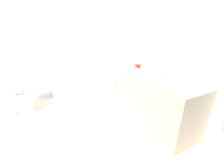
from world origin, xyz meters
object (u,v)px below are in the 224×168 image
water_bottle_0 (178,75)px  toilet_paper_roll (12,112)px  water_bottle_1 (171,72)px  drinking_glass_1 (133,62)px  drinking_glass_0 (143,67)px  soap_dish (188,89)px  bathtub (92,85)px  sink_faucet (166,72)px  sink_basin (156,73)px  amenity_basket (140,66)px  bath_mat (110,106)px  toilet (22,94)px  water_bottle_2 (188,78)px

water_bottle_0 → toilet_paper_roll: water_bottle_0 is taller
water_bottle_1 → drinking_glass_1: 0.87m
drinking_glass_0 → soap_dish: 0.90m
bathtub → sink_faucet: bathtub is taller
sink_basin → drinking_glass_0: drinking_glass_0 is taller
sink_basin → amenity_basket: sink_basin is taller
drinking_glass_0 → bath_mat: (-0.44, 0.38, -0.87)m
toilet → water_bottle_0: size_ratio=3.02×
water_bottle_0 → drinking_glass_1: water_bottle_0 is taller
water_bottle_0 → drinking_glass_1: bearing=91.2°
water_bottle_1 → water_bottle_2: (0.01, -0.26, 0.01)m
water_bottle_0 → toilet: bearing=139.4°
water_bottle_1 → drinking_glass_0: size_ratio=2.22×
drinking_glass_1 → soap_dish: drinking_glass_1 is taller
sink_faucet → soap_dish: 0.60m
toilet → sink_basin: (1.91, -1.33, 0.51)m
water_bottle_0 → toilet_paper_roll: (-2.18, 1.60, -0.87)m
sink_basin → sink_faucet: bearing=0.0°
toilet → sink_basin: sink_basin is taller
water_bottle_1 → toilet_paper_roll: (-2.20, 1.47, -0.86)m
bathtub → toilet_paper_roll: (-1.56, -0.08, -0.20)m
drinking_glass_1 → soap_dish: (-0.03, -1.22, -0.04)m
water_bottle_1 → toilet_paper_roll: water_bottle_1 is taller
toilet → water_bottle_0: 2.65m
sink_faucet → drinking_glass_1: size_ratio=1.48×
drinking_glass_0 → amenity_basket: (0.04, 0.13, -0.02)m
sink_faucet → water_bottle_1: (-0.13, -0.22, 0.07)m
sink_basin → soap_dish: size_ratio=3.90×
sink_faucet → amenity_basket: 0.49m
bathtub → drinking_glass_0: bearing=-59.7°
water_bottle_0 → amenity_basket: 0.82m
toilet → bath_mat: (1.49, -0.61, -0.34)m
bathtub → toilet: (-1.35, 0.00, 0.08)m
water_bottle_0 → drinking_glass_0: size_ratio=2.48×
sink_basin → water_bottle_0: bearing=-81.2°
toilet → toilet_paper_roll: size_ratio=5.94×
water_bottle_1 → sink_faucet: bearing=59.3°
bathtub → sink_basin: 1.56m
water_bottle_1 → amenity_basket: 0.69m
sink_basin → toilet_paper_roll: bearing=149.5°
toilet → water_bottle_1: water_bottle_1 is taller
drinking_glass_0 → amenity_basket: 0.14m
drinking_glass_1 → amenity_basket: bearing=-82.8°
drinking_glass_1 → sink_basin: bearing=-93.0°
bathtub → soap_dish: (0.56, -1.90, 0.57)m
water_bottle_1 → bath_mat: 1.40m
sink_faucet → bath_mat: bearing=130.6°
water_bottle_2 → water_bottle_1: bearing=93.3°
bath_mat → drinking_glass_1: bearing=-8.4°
bathtub → bath_mat: size_ratio=2.43×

